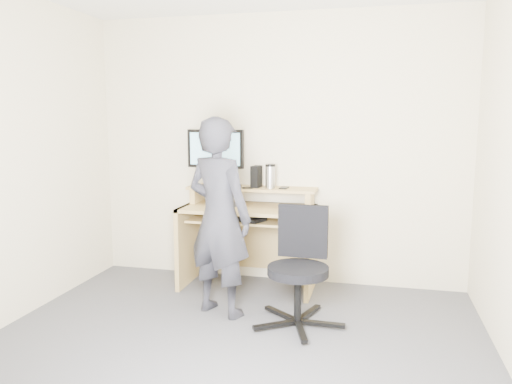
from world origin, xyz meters
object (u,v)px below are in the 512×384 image
at_px(desk, 250,227).
at_px(monitor, 215,152).
at_px(office_chair, 300,262).
at_px(person, 219,217).

bearing_deg(desk, monitor, 168.65).
bearing_deg(office_chair, person, 177.54).
xyz_separation_m(monitor, office_chair, (0.93, -0.85, -0.75)).
bearing_deg(monitor, person, -64.59).
height_order(desk, monitor, monitor).
height_order(desk, office_chair, desk).
bearing_deg(person, office_chair, -163.28).
bearing_deg(person, desk, -74.45).
distance_m(desk, office_chair, 0.98).
relative_size(desk, monitor, 2.15).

